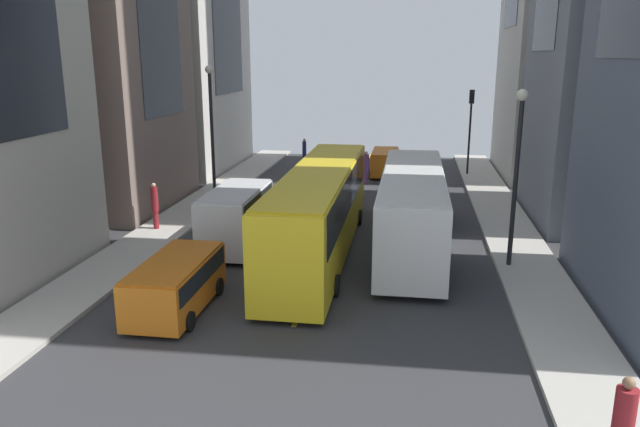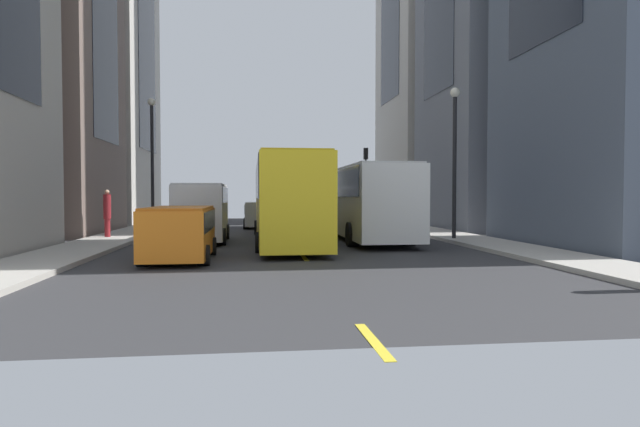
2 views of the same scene
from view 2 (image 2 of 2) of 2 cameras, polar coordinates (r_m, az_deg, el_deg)
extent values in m
plane|color=#333335|center=(28.67, -3.67, -2.25)|extent=(42.69, 42.69, 0.00)
cube|color=#B2ADA3|center=(30.25, 11.81, -1.93)|extent=(2.52, 44.00, 0.15)
cube|color=#B2ADA3|center=(29.32, -19.66, -2.12)|extent=(2.52, 44.00, 0.15)
cube|color=yellow|center=(49.62, -5.12, -0.49)|extent=(0.16, 2.00, 0.01)
cube|color=yellow|center=(39.14, -4.59, -1.13)|extent=(0.16, 2.00, 0.01)
cube|color=yellow|center=(28.67, -3.67, -2.24)|extent=(0.16, 2.00, 0.01)
cube|color=yellow|center=(18.25, -1.69, -4.63)|extent=(0.16, 2.00, 0.01)
cube|color=yellow|center=(8.01, 5.61, -13.14)|extent=(0.16, 2.00, 0.01)
cube|color=beige|center=(45.41, -23.39, 14.51)|extent=(8.90, 11.62, 24.21)
cube|color=#1E232D|center=(45.41, -23.39, 14.51)|extent=(8.99, 6.39, 13.32)
cube|color=#7A665B|center=(34.05, -27.47, 17.04)|extent=(6.91, 9.16, 22.18)
cube|color=#1E232D|center=(34.05, -27.47, 17.04)|extent=(6.98, 5.04, 12.20)
cube|color=silver|center=(26.09, 4.42, 1.23)|extent=(2.55, 12.50, 3.00)
cube|color=black|center=(26.09, 4.43, 3.10)|extent=(2.60, 11.50, 1.20)
cube|color=beige|center=(26.11, 4.43, 4.61)|extent=(2.45, 12.00, 0.08)
cylinder|color=black|center=(22.66, 9.28, -2.12)|extent=(0.46, 1.00, 1.00)
cylinder|color=black|center=(22.12, 3.44, -2.19)|extent=(0.46, 1.00, 1.00)
cylinder|color=black|center=(30.16, 5.13, -1.10)|extent=(0.46, 1.00, 1.00)
cylinder|color=black|center=(29.75, 0.71, -1.13)|extent=(0.46, 1.00, 1.00)
cube|color=yellow|center=(24.35, -3.71, 1.38)|extent=(2.45, 14.76, 3.30)
cube|color=black|center=(24.36, -3.71, 3.40)|extent=(2.50, 13.58, 1.48)
cube|color=gold|center=(24.39, -3.72, 5.36)|extent=(2.35, 14.17, 0.08)
cylinder|color=black|center=(19.97, 0.32, -2.98)|extent=(0.44, 0.76, 0.76)
cylinder|color=black|center=(19.80, -6.17, -3.03)|extent=(0.44, 0.76, 0.76)
cylinder|color=black|center=(29.05, -2.02, -1.45)|extent=(0.44, 0.76, 0.76)
cylinder|color=black|center=(28.93, -6.47, -1.47)|extent=(0.44, 0.76, 0.76)
cube|color=white|center=(24.55, -12.30, 0.16)|extent=(2.05, 5.09, 2.30)
cube|color=black|center=(24.54, -12.31, 1.92)|extent=(2.09, 4.68, 0.69)
cube|color=silver|center=(24.54, -12.32, 2.93)|extent=(1.97, 4.88, 0.08)
cylinder|color=black|center=(22.96, -10.29, -2.42)|extent=(0.37, 0.72, 0.72)
cylinder|color=black|center=(23.15, -14.96, -2.42)|extent=(0.37, 0.72, 0.72)
cylinder|color=black|center=(26.10, -9.91, -1.90)|extent=(0.37, 0.72, 0.72)
cylinder|color=black|center=(26.26, -14.02, -1.90)|extent=(0.37, 0.72, 0.72)
cube|color=#B7BABF|center=(34.97, -6.34, -0.09)|extent=(1.85, 4.11, 1.39)
cube|color=black|center=(34.96, -6.34, 0.49)|extent=(1.89, 3.78, 0.58)
cube|color=#9C9EA2|center=(34.95, -6.34, 1.12)|extent=(1.78, 3.95, 0.08)
cylinder|color=black|center=(33.74, -4.86, -1.10)|extent=(0.33, 0.62, 0.62)
cylinder|color=black|center=(33.72, -7.75, -1.11)|extent=(0.33, 0.62, 0.62)
cylinder|color=black|center=(36.28, -5.02, -0.89)|extent=(0.33, 0.62, 0.62)
cylinder|color=black|center=(36.26, -7.71, -0.90)|extent=(0.33, 0.62, 0.62)
cube|color=orange|center=(17.93, -14.49, -1.92)|extent=(1.90, 4.60, 1.47)
cube|color=black|center=(17.91, -14.50, -0.72)|extent=(1.93, 4.23, 0.62)
cube|color=#BE6115|center=(17.90, -14.51, 0.56)|extent=(1.82, 4.42, 0.08)
cylinder|color=black|center=(16.48, -12.09, -4.31)|extent=(0.34, 0.62, 0.62)
cylinder|color=black|center=(16.72, -18.07, -4.27)|extent=(0.34, 0.62, 0.62)
cylinder|color=black|center=(19.31, -11.35, -3.39)|extent=(0.34, 0.62, 0.62)
cylinder|color=black|center=(19.51, -16.48, -3.38)|extent=(0.34, 0.62, 0.62)
cube|color=orange|center=(41.87, -2.59, 0.31)|extent=(1.75, 4.18, 1.47)
cube|color=black|center=(41.87, -2.59, 0.82)|extent=(1.78, 3.85, 0.62)
cube|color=#BE6115|center=(41.86, -2.60, 1.37)|extent=(1.68, 4.01, 0.08)
cylinder|color=black|center=(40.68, -1.32, -0.58)|extent=(0.31, 0.62, 0.62)
cylinder|color=black|center=(40.55, -3.58, -0.59)|extent=(0.31, 0.62, 0.62)
cylinder|color=black|center=(43.26, -1.67, -0.43)|extent=(0.31, 0.62, 0.62)
cylinder|color=black|center=(43.13, -3.79, -0.44)|extent=(0.31, 0.62, 0.62)
cylinder|color=#593372|center=(38.61, -3.77, -0.58)|extent=(0.29, 0.29, 0.80)
cylinder|color=#593372|center=(38.58, -3.77, 0.86)|extent=(0.39, 0.39, 1.15)
sphere|color=tan|center=(38.57, -3.77, 1.86)|extent=(0.20, 0.20, 0.20)
cylinder|color=maroon|center=(27.18, -21.39, -1.41)|extent=(0.26, 0.26, 0.84)
cylinder|color=maroon|center=(27.14, -21.42, 0.68)|extent=(0.34, 0.34, 1.14)
sphere|color=tan|center=(27.13, -21.43, 2.11)|extent=(0.22, 0.22, 0.22)
cylinder|color=gray|center=(44.13, -10.67, -0.36)|extent=(0.22, 0.22, 0.70)
cylinder|color=navy|center=(44.10, -10.68, 0.87)|extent=(0.29, 0.29, 1.20)
sphere|color=tan|center=(44.09, -10.68, 1.79)|extent=(0.22, 0.22, 0.22)
cylinder|color=black|center=(43.28, 4.81, 2.52)|extent=(0.14, 0.14, 4.78)
cube|color=black|center=(43.40, 4.82, 6.27)|extent=(0.32, 0.32, 0.90)
sphere|color=red|center=(43.60, 4.78, 6.59)|extent=(0.20, 0.20, 0.20)
sphere|color=orange|center=(43.58, 4.78, 6.26)|extent=(0.20, 0.20, 0.20)
sphere|color=green|center=(43.56, 4.77, 5.92)|extent=(0.20, 0.20, 0.20)
cylinder|color=black|center=(25.26, 13.91, 4.69)|extent=(0.18, 0.18, 6.36)
sphere|color=silver|center=(25.64, 13.97, 12.20)|extent=(0.44, 0.44, 0.44)
cylinder|color=black|center=(32.28, -17.17, 4.63)|extent=(0.18, 0.18, 7.01)
sphere|color=silver|center=(32.67, -17.24, 11.10)|extent=(0.44, 0.44, 0.44)
camera|label=1|loc=(7.92, 82.91, 50.13)|focal=34.07mm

